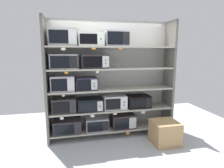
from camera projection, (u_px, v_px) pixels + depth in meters
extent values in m
cube|color=#B2B7BC|center=(124.00, 159.00, 3.31)|extent=(6.65, 6.00, 0.02)
cube|color=#B2B2AD|center=(110.00, 78.00, 4.31)|extent=(2.85, 0.04, 2.54)
cube|color=#68645B|center=(46.00, 82.00, 3.77)|extent=(0.05, 0.48, 2.54)
cube|color=#68645B|center=(169.00, 78.00, 4.35)|extent=(0.05, 0.48, 2.54)
cube|color=#ADA899|center=(112.00, 128.00, 4.25)|extent=(2.65, 0.48, 0.03)
cube|color=#2F2930|center=(67.00, 126.00, 4.01)|extent=(0.57, 0.42, 0.27)
cube|color=black|center=(64.00, 130.00, 3.79)|extent=(0.41, 0.01, 0.20)
cube|color=#2F2930|center=(78.00, 129.00, 3.85)|extent=(0.13, 0.01, 0.22)
cylinder|color=#262628|center=(78.00, 129.00, 3.84)|extent=(0.02, 0.01, 0.02)
cube|color=#A39CA9|center=(97.00, 123.00, 4.15)|extent=(0.48, 0.38, 0.27)
cube|color=black|center=(95.00, 127.00, 3.95)|extent=(0.33, 0.01, 0.22)
cube|color=black|center=(106.00, 126.00, 4.00)|extent=(0.13, 0.01, 0.21)
cube|color=#342B2C|center=(123.00, 120.00, 4.27)|extent=(0.52, 0.40, 0.30)
cube|color=black|center=(122.00, 124.00, 4.06)|extent=(0.33, 0.01, 0.24)
cube|color=silver|center=(133.00, 123.00, 4.11)|extent=(0.16, 0.01, 0.24)
cube|color=orange|center=(128.00, 133.00, 4.09)|extent=(0.07, 0.00, 0.05)
cube|color=#ADA899|center=(112.00, 109.00, 4.17)|extent=(2.65, 0.48, 0.03)
cube|color=#2F2D2E|center=(64.00, 105.00, 3.92)|extent=(0.48, 0.39, 0.29)
cube|color=black|center=(61.00, 108.00, 3.72)|extent=(0.33, 0.01, 0.23)
cube|color=#2F2D2E|center=(73.00, 107.00, 3.77)|extent=(0.12, 0.01, 0.23)
cylinder|color=#262628|center=(73.00, 109.00, 3.76)|extent=(0.02, 0.01, 0.02)
cylinder|color=#262628|center=(73.00, 106.00, 3.75)|extent=(0.02, 0.01, 0.02)
cube|color=black|center=(90.00, 104.00, 4.04)|extent=(0.52, 0.41, 0.26)
cube|color=black|center=(88.00, 107.00, 3.83)|extent=(0.38, 0.01, 0.18)
cube|color=silver|center=(100.00, 106.00, 3.88)|extent=(0.12, 0.01, 0.21)
cylinder|color=#262628|center=(100.00, 106.00, 3.87)|extent=(0.02, 0.01, 0.02)
cube|color=silver|center=(114.00, 102.00, 4.16)|extent=(0.50, 0.35, 0.29)
cube|color=black|center=(113.00, 104.00, 3.97)|extent=(0.32, 0.01, 0.23)
cube|color=silver|center=(124.00, 104.00, 4.02)|extent=(0.15, 0.01, 0.23)
cylinder|color=#262628|center=(124.00, 105.00, 4.02)|extent=(0.02, 0.01, 0.02)
cylinder|color=#262628|center=(124.00, 102.00, 4.01)|extent=(0.02, 0.01, 0.02)
cube|color=black|center=(138.00, 101.00, 4.28)|extent=(0.52, 0.39, 0.26)
cube|color=black|center=(138.00, 104.00, 4.07)|extent=(0.36, 0.01, 0.19)
cube|color=black|center=(149.00, 103.00, 4.13)|extent=(0.13, 0.01, 0.21)
cylinder|color=#262628|center=(149.00, 104.00, 4.12)|extent=(0.02, 0.01, 0.02)
cylinder|color=#262628|center=(149.00, 102.00, 4.11)|extent=(0.02, 0.01, 0.02)
cube|color=white|center=(62.00, 118.00, 3.72)|extent=(0.06, 0.00, 0.05)
cube|color=white|center=(93.00, 116.00, 3.85)|extent=(0.08, 0.00, 0.05)
cube|color=white|center=(115.00, 114.00, 3.95)|extent=(0.08, 0.00, 0.03)
cube|color=white|center=(143.00, 112.00, 4.08)|extent=(0.08, 0.00, 0.05)
cube|color=#ADA899|center=(112.00, 89.00, 4.10)|extent=(2.65, 0.48, 0.03)
cube|color=#BBB4C2|center=(63.00, 83.00, 3.85)|extent=(0.46, 0.39, 0.31)
cube|color=black|center=(59.00, 85.00, 3.64)|extent=(0.30, 0.01, 0.24)
cube|color=silver|center=(71.00, 85.00, 3.69)|extent=(0.13, 0.01, 0.25)
cube|color=#272638|center=(86.00, 83.00, 3.95)|extent=(0.43, 0.35, 0.26)
cube|color=black|center=(84.00, 85.00, 3.77)|extent=(0.28, 0.01, 0.21)
cube|color=silver|center=(94.00, 85.00, 3.81)|extent=(0.13, 0.01, 0.21)
cylinder|color=#262628|center=(94.00, 86.00, 3.81)|extent=(0.02, 0.01, 0.02)
cylinder|color=#262628|center=(94.00, 83.00, 3.80)|extent=(0.02, 0.01, 0.02)
cube|color=beige|center=(63.00, 96.00, 3.65)|extent=(0.05, 0.00, 0.03)
cube|color=#ADA899|center=(112.00, 69.00, 4.02)|extent=(2.65, 0.48, 0.03)
cube|color=#9AA0A0|center=(64.00, 62.00, 3.78)|extent=(0.55, 0.34, 0.29)
cube|color=black|center=(60.00, 62.00, 3.59)|extent=(0.35, 0.01, 0.23)
cube|color=black|center=(74.00, 62.00, 3.65)|extent=(0.16, 0.01, 0.23)
cylinder|color=#262628|center=(74.00, 62.00, 3.64)|extent=(0.02, 0.01, 0.02)
cube|color=#322E31|center=(95.00, 61.00, 3.91)|extent=(0.56, 0.36, 0.28)
cube|color=black|center=(93.00, 62.00, 3.72)|extent=(0.39, 0.01, 0.22)
cube|color=silver|center=(106.00, 62.00, 3.78)|extent=(0.14, 0.01, 0.23)
cylinder|color=#262628|center=(106.00, 63.00, 3.77)|extent=(0.02, 0.01, 0.02)
cylinder|color=#262628|center=(106.00, 60.00, 3.76)|extent=(0.02, 0.01, 0.02)
cube|color=orange|center=(66.00, 73.00, 3.59)|extent=(0.06, 0.00, 0.04)
cube|color=beige|center=(98.00, 72.00, 3.72)|extent=(0.06, 0.00, 0.04)
cube|color=#ADA899|center=(112.00, 47.00, 3.94)|extent=(2.65, 0.48, 0.03)
cube|color=#A3A5A5|center=(63.00, 37.00, 3.70)|extent=(0.54, 0.37, 0.34)
cube|color=black|center=(59.00, 37.00, 3.50)|extent=(0.36, 0.01, 0.24)
cube|color=silver|center=(72.00, 37.00, 3.56)|extent=(0.15, 0.01, 0.27)
cube|color=silver|center=(91.00, 39.00, 3.82)|extent=(0.51, 0.36, 0.27)
cube|color=black|center=(89.00, 39.00, 3.63)|extent=(0.34, 0.01, 0.19)
cube|color=silver|center=(101.00, 39.00, 3.68)|extent=(0.14, 0.01, 0.22)
cylinder|color=#262628|center=(101.00, 39.00, 3.67)|extent=(0.02, 0.01, 0.02)
cube|color=#A2A5AF|center=(116.00, 39.00, 3.93)|extent=(0.48, 0.40, 0.32)
cube|color=black|center=(115.00, 38.00, 3.72)|extent=(0.31, 0.01, 0.25)
cube|color=black|center=(126.00, 38.00, 3.77)|extent=(0.14, 0.01, 0.25)
cylinder|color=#262628|center=(126.00, 38.00, 3.76)|extent=(0.02, 0.01, 0.02)
cube|color=beige|center=(63.00, 49.00, 3.51)|extent=(0.08, 0.00, 0.05)
cube|color=orange|center=(94.00, 49.00, 3.63)|extent=(0.07, 0.00, 0.03)
cube|color=orange|center=(120.00, 49.00, 3.74)|extent=(0.07, 0.00, 0.03)
cube|color=tan|center=(165.00, 132.00, 3.84)|extent=(0.51, 0.51, 0.47)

